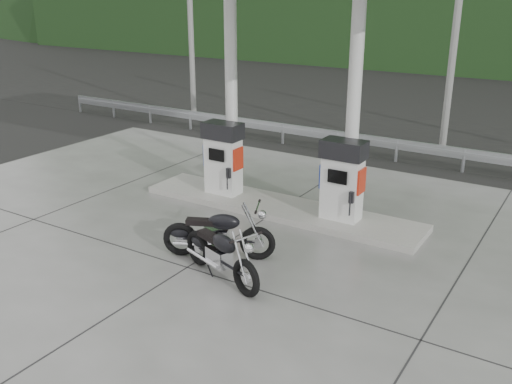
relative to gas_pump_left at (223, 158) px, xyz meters
The scene contains 14 objects.
ground 3.16m from the gas_pump_left, 57.38° to the right, with size 160.00×160.00×0.00m, color black.
forecourt_apron 3.15m from the gas_pump_left, 57.38° to the right, with size 18.00×14.00×0.02m, color slate.
pump_island 1.87m from the gas_pump_left, ahead, with size 7.00×1.40×0.15m, color #9B9891.
gas_pump_left is the anchor object (origin of this frame).
gas_pump_right 3.20m from the gas_pump_left, ahead, with size 0.95×0.55×1.80m, color white, non-canonical shape.
canopy_column_left 1.65m from the gas_pump_left, 90.00° to the left, with size 0.30×0.30×5.00m, color white.
canopy_column_right 3.60m from the gas_pump_left, ahead, with size 0.30×0.30×5.00m, color white.
guardrail 5.74m from the gas_pump_left, 73.78° to the left, with size 26.00×0.16×1.42m, color #9DA1A5, non-canonical shape.
road 9.20m from the gas_pump_left, 79.92° to the left, with size 60.00×7.00×0.01m, color black.
utility_pole_a 9.93m from the gas_pump_left, 132.44° to the left, with size 0.22×0.22×8.00m, color gray.
utility_pole_b 8.40m from the gas_pump_left, 62.78° to the left, with size 0.22×0.22×8.00m, color gray.
tree_band 27.61m from the gas_pump_left, 86.67° to the left, with size 80.00×6.00×6.00m, color black.
motorcycle_left 3.41m from the gas_pump_left, 56.56° to the right, with size 2.09×0.66×0.99m, color black, non-canonical shape.
motorcycle_right 4.30m from the gas_pump_left, 55.60° to the right, with size 2.06×0.65×0.98m, color black, non-canonical shape.
Camera 1 is at (6.28, -8.56, 5.06)m, focal length 40.00 mm.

